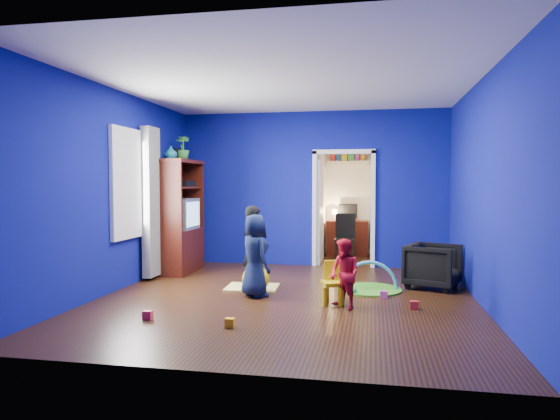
% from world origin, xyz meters
% --- Properties ---
extents(floor, '(5.00, 5.50, 0.01)m').
position_xyz_m(floor, '(0.00, 0.00, 0.00)').
color(floor, black).
rests_on(floor, ground).
extents(ceiling, '(5.00, 5.50, 0.01)m').
position_xyz_m(ceiling, '(0.00, 0.00, 2.90)').
color(ceiling, white).
rests_on(ceiling, wall_back).
extents(wall_back, '(5.00, 0.02, 2.90)m').
position_xyz_m(wall_back, '(0.00, 2.75, 1.45)').
color(wall_back, navy).
rests_on(wall_back, floor).
extents(wall_front, '(5.00, 0.02, 2.90)m').
position_xyz_m(wall_front, '(0.00, -2.75, 1.45)').
color(wall_front, navy).
rests_on(wall_front, floor).
extents(wall_left, '(0.02, 5.50, 2.90)m').
position_xyz_m(wall_left, '(-2.50, 0.00, 1.45)').
color(wall_left, navy).
rests_on(wall_left, floor).
extents(wall_right, '(0.02, 5.50, 2.90)m').
position_xyz_m(wall_right, '(2.50, 0.00, 1.45)').
color(wall_right, navy).
rests_on(wall_right, floor).
extents(alcove, '(1.00, 1.75, 2.50)m').
position_xyz_m(alcove, '(0.60, 3.62, 1.25)').
color(alcove, silver).
rests_on(alcove, floor).
extents(armchair, '(0.93, 0.92, 0.66)m').
position_xyz_m(armchair, '(2.02, 1.02, 0.33)').
color(armchair, black).
rests_on(armchair, floor).
extents(child_black, '(0.53, 0.50, 1.22)m').
position_xyz_m(child_black, '(-0.60, 0.60, 0.61)').
color(child_black, black).
rests_on(child_black, floor).
extents(child_navy, '(0.64, 0.65, 1.13)m').
position_xyz_m(child_navy, '(-0.44, -0.00, 0.57)').
color(child_navy, '#0F163A').
rests_on(child_navy, floor).
extents(toddler_red, '(0.53, 0.53, 0.87)m').
position_xyz_m(toddler_red, '(0.80, -0.45, 0.43)').
color(toddler_red, '#B51316').
rests_on(toddler_red, floor).
extents(vase, '(0.25, 0.25, 0.22)m').
position_xyz_m(vase, '(-2.20, 1.32, 2.07)').
color(vase, '#0C5B62').
rests_on(vase, tv_armoire).
extents(potted_plant, '(0.30, 0.30, 0.44)m').
position_xyz_m(potted_plant, '(-2.20, 1.84, 2.18)').
color(potted_plant, '#30802E').
rests_on(potted_plant, tv_armoire).
extents(tv_armoire, '(0.58, 1.14, 1.96)m').
position_xyz_m(tv_armoire, '(-2.20, 1.62, 0.98)').
color(tv_armoire, '#391509').
rests_on(tv_armoire, floor).
extents(crt_tv, '(0.46, 0.70, 0.54)m').
position_xyz_m(crt_tv, '(-2.16, 1.62, 1.02)').
color(crt_tv, silver).
rests_on(crt_tv, tv_armoire).
extents(yellow_blanket, '(0.78, 0.64, 0.03)m').
position_xyz_m(yellow_blanket, '(-0.60, 0.50, 0.01)').
color(yellow_blanket, '#F2E07A').
rests_on(yellow_blanket, floor).
extents(hopper_ball, '(0.39, 0.39, 0.39)m').
position_xyz_m(hopper_ball, '(-0.49, 0.25, 0.19)').
color(hopper_ball, yellow).
rests_on(hopper_ball, floor).
extents(kid_chair, '(0.36, 0.36, 0.50)m').
position_xyz_m(kid_chair, '(0.65, -0.25, 0.25)').
color(kid_chair, yellow).
rests_on(kid_chair, floor).
extents(play_mat, '(0.93, 0.93, 0.02)m').
position_xyz_m(play_mat, '(1.10, 0.70, 0.01)').
color(play_mat, '#429221').
rests_on(play_mat, floor).
extents(toy_arch, '(0.83, 0.15, 0.83)m').
position_xyz_m(toy_arch, '(1.10, 0.70, 0.02)').
color(toy_arch, '#3F8CD8').
rests_on(toy_arch, floor).
extents(window_left, '(0.03, 0.95, 1.55)m').
position_xyz_m(window_left, '(-2.48, 0.35, 1.55)').
color(window_left, white).
rests_on(window_left, wall_left).
extents(curtain, '(0.14, 0.42, 2.40)m').
position_xyz_m(curtain, '(-2.37, 0.90, 1.25)').
color(curtain, slate).
rests_on(curtain, floor).
extents(doorway, '(1.16, 0.10, 2.10)m').
position_xyz_m(doorway, '(0.60, 2.75, 1.05)').
color(doorway, white).
rests_on(doorway, floor).
extents(study_desk, '(0.88, 0.44, 0.75)m').
position_xyz_m(study_desk, '(0.60, 4.26, 0.38)').
color(study_desk, '#3D140A').
rests_on(study_desk, floor).
extents(desk_monitor, '(0.40, 0.05, 0.32)m').
position_xyz_m(desk_monitor, '(0.60, 4.38, 0.95)').
color(desk_monitor, black).
rests_on(desk_monitor, study_desk).
extents(desk_lamp, '(0.14, 0.14, 0.14)m').
position_xyz_m(desk_lamp, '(0.32, 4.32, 0.93)').
color(desk_lamp, '#FFD88C').
rests_on(desk_lamp, study_desk).
extents(folding_chair, '(0.40, 0.40, 0.92)m').
position_xyz_m(folding_chair, '(0.60, 3.30, 0.46)').
color(folding_chair, black).
rests_on(folding_chair, floor).
extents(book_shelf, '(0.88, 0.24, 0.04)m').
position_xyz_m(book_shelf, '(0.60, 4.37, 2.02)').
color(book_shelf, white).
rests_on(book_shelf, study_desk).
extents(toy_0, '(0.10, 0.08, 0.10)m').
position_xyz_m(toy_0, '(1.65, -0.32, 0.05)').
color(toy_0, red).
rests_on(toy_0, floor).
extents(toy_1, '(0.11, 0.11, 0.11)m').
position_xyz_m(toy_1, '(1.81, 1.30, 0.06)').
color(toy_1, '#2988ED').
rests_on(toy_1, floor).
extents(toy_2, '(0.10, 0.08, 0.10)m').
position_xyz_m(toy_2, '(-0.36, -1.49, 0.05)').
color(toy_2, '#FBAA0D').
rests_on(toy_2, floor).
extents(toy_3, '(0.11, 0.11, 0.11)m').
position_xyz_m(toy_3, '(0.88, 0.36, 0.06)').
color(toy_3, green).
rests_on(toy_3, floor).
extents(toy_4, '(0.10, 0.08, 0.10)m').
position_xyz_m(toy_4, '(1.30, 0.21, 0.05)').
color(toy_4, '#DB52A2').
rests_on(toy_4, floor).
extents(toy_5, '(0.10, 0.08, 0.10)m').
position_xyz_m(toy_5, '(-1.37, -1.36, 0.05)').
color(toy_5, '#F8293B').
rests_on(toy_5, floor).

